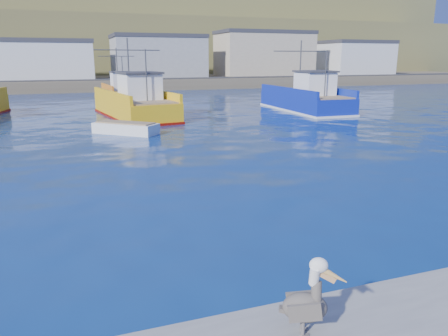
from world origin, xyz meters
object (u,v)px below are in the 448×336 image
trawler_yellow_b (135,104)px  skiff_extra (332,95)px  skiff_mid (126,129)px  pelican (308,301)px  skiff_far (331,100)px  trawler_blue (306,99)px  boat_orange (120,91)px

trawler_yellow_b → skiff_extra: trawler_yellow_b is taller
skiff_mid → pelican: pelican is taller
trawler_yellow_b → skiff_far: (22.45, 4.71, -0.78)m
trawler_yellow_b → skiff_far: size_ratio=2.81×
trawler_blue → pelican: (-18.11, -31.07, 0.01)m
trawler_blue → skiff_far: size_ratio=2.67×
skiff_mid → skiff_extra: size_ratio=0.96×
trawler_blue → skiff_mid: (-17.92, -7.35, -0.76)m
trawler_blue → skiff_far: trawler_blue is taller
trawler_blue → skiff_far: 8.55m
skiff_mid → skiff_extra: (28.68, 19.34, -0.01)m
trawler_yellow_b → boat_orange: trawler_yellow_b is taller
skiff_far → pelican: 44.11m
trawler_yellow_b → pelican: (-2.12, -31.91, -0.00)m
trawler_yellow_b → boat_orange: bearing=87.3°
skiff_extra → trawler_yellow_b: bearing=-157.4°
pelican → skiff_far: bearing=56.1°
trawler_blue → pelican: bearing=-120.2°
trawler_blue → pelican: trawler_blue is taller
boat_orange → skiff_extra: boat_orange is taller
trawler_blue → skiff_extra: 16.13m
trawler_yellow_b → trawler_blue: size_ratio=1.05×
skiff_far → pelican: pelican is taller
trawler_yellow_b → boat_orange: 17.18m
trawler_yellow_b → skiff_extra: size_ratio=2.82×
skiff_extra → pelican: size_ratio=3.28×
boat_orange → pelican: boat_orange is taller
boat_orange → skiff_extra: (25.95, -6.02, -0.74)m
boat_orange → skiff_far: boat_orange is taller
skiff_mid → pelican: (-0.19, -23.72, 0.77)m
skiff_extra → pelican: 51.85m
skiff_far → pelican: (-24.57, -36.62, 0.77)m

